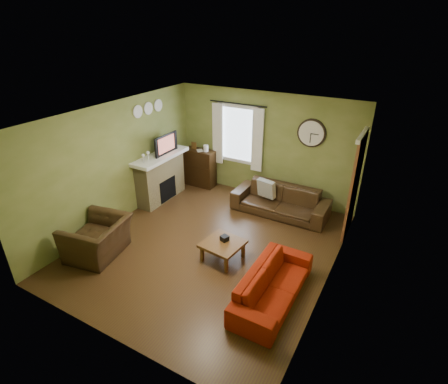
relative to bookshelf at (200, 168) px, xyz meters
The scene contains 31 objects.
floor 2.91m from the bookshelf, 53.42° to the right, with size 4.60×5.20×0.00m, color #412914.
ceiling 3.56m from the bookshelf, 53.42° to the right, with size 4.60×5.20×0.00m, color white.
wall_left 2.51m from the bookshelf, 104.37° to the right, with size 0.00×5.20×2.60m, color olive.
wall_right 4.69m from the bookshelf, 29.88° to the right, with size 0.00×5.20×2.60m, color olive.
wall_back 1.91m from the bookshelf, ahead, with size 4.60×0.00×2.60m, color olive.
wall_front 5.25m from the bookshelf, 70.78° to the right, with size 4.60×0.00×2.60m, color olive.
fireplace 1.22m from the bookshelf, 108.69° to the right, with size 0.40×1.40×1.10m, color #9E8C59.
firebox 1.19m from the bookshelf, 99.85° to the right, with size 0.04×0.60×0.55m, color black.
mantel 1.37m from the bookshelf, 107.35° to the right, with size 0.58×1.60×0.08m, color white.
tv 1.36m from the bookshelf, 108.73° to the right, with size 0.60×0.08×0.35m, color black.
tv_screen 1.38m from the bookshelf, 104.54° to the right, with size 0.02×0.62×0.36m, color #994C3F.
medallion_left 2.38m from the bookshelf, 110.77° to the right, with size 0.28×0.28×0.03m, color white.
medallion_mid 2.17m from the bookshelf, 116.31° to the right, with size 0.28×0.28×0.03m, color white.
medallion_right 2.01m from the bookshelf, 125.36° to the right, with size 0.28×0.28×0.03m, color white.
window_pane 1.45m from the bookshelf, 15.30° to the left, with size 1.00×0.02×1.30m, color silver, non-canonical shape.
curtain_rod 2.05m from the bookshelf, ahead, with size 0.03×0.03×1.50m, color black.
curtain_left 1.07m from the bookshelf, 20.98° to the left, with size 0.28×0.04×1.55m, color white.
curtain_right 1.84m from the bookshelf, ahead, with size 0.28×0.04×1.55m, color white.
wall_clock 3.11m from the bookshelf, ahead, with size 0.64×0.06×0.64m, color white, non-canonical shape.
door 4.04m from the bookshelf, ahead, with size 0.05×0.90×2.10m, color brown.
bookshelf is the anchor object (origin of this frame).
book 0.47m from the bookshelf, 88.50° to the right, with size 0.15×0.20×0.02m, color #523316.
sofa_brown 2.48m from the bookshelf, ahead, with size 2.18×0.85×0.64m, color #312011.
pillow_left 2.13m from the bookshelf, 10.97° to the right, with size 0.43×0.13×0.43m, color #969995.
pillow_right 2.12m from the bookshelf, ahead, with size 0.37×0.11×0.37m, color #969995.
sofa_red 4.54m from the bookshelf, 42.35° to the right, with size 1.90×0.74×0.55m, color maroon.
armchair 3.57m from the bookshelf, 89.88° to the right, with size 1.10×0.97×0.72m, color #312011.
coffee_table 3.34m from the bookshelf, 49.90° to the right, with size 0.69×0.69×0.37m, color #523316, non-canonical shape.
tissue_box 3.27m from the bookshelf, 49.10° to the right, with size 0.13×0.13×0.10m, color black.
wine_glass_a 1.93m from the bookshelf, 101.14° to the right, with size 0.07×0.07×0.21m, color white, non-canonical shape.
wine_glass_b 1.79m from the bookshelf, 102.23° to the right, with size 0.08×0.08×0.22m, color white, non-canonical shape.
Camera 1 is at (3.06, -4.89, 4.09)m, focal length 28.00 mm.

